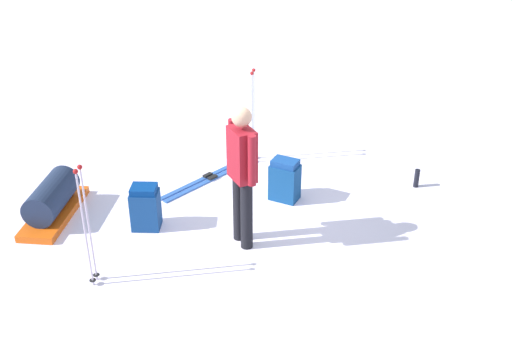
{
  "coord_description": "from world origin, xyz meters",
  "views": [
    {
      "loc": [
        -5.69,
        -2.89,
        4.06
      ],
      "look_at": [
        0.0,
        0.0,
        0.7
      ],
      "focal_mm": 42.34,
      "sensor_mm": 36.0,
      "label": 1
    }
  ],
  "objects": [
    {
      "name": "ground_plane",
      "position": [
        0.0,
        0.0,
        0.0
      ],
      "size": [
        80.0,
        80.0,
        0.0
      ],
      "primitive_type": "plane",
      "color": "white"
    },
    {
      "name": "skier_standing",
      "position": [
        -0.52,
        -0.1,
        0.95
      ],
      "size": [
        0.38,
        0.48,
        1.7
      ],
      "color": "black",
      "rests_on": "ground_plane"
    },
    {
      "name": "ski_pair_near",
      "position": [
        0.64,
        1.05,
        0.01
      ],
      "size": [
        1.7,
        0.64,
        0.05
      ],
      "color": "#2A55A2",
      "rests_on": "ground_plane"
    },
    {
      "name": "backpack_large_dark",
      "position": [
        0.6,
        -0.11,
        0.28
      ],
      "size": [
        0.26,
        0.37,
        0.57
      ],
      "color": "navy",
      "rests_on": "ground_plane"
    },
    {
      "name": "backpack_bright",
      "position": [
        -0.77,
        1.1,
        0.28
      ],
      "size": [
        0.39,
        0.42,
        0.57
      ],
      "color": "navy",
      "rests_on": "ground_plane"
    },
    {
      "name": "ski_poles_planted_near",
      "position": [
        -1.9,
        0.96,
        0.77
      ],
      "size": [
        0.16,
        0.1,
        1.38
      ],
      "color": "#BAAEC2",
      "rests_on": "ground_plane"
    },
    {
      "name": "ski_poles_planted_far",
      "position": [
        1.41,
        0.77,
        0.77
      ],
      "size": [
        0.2,
        0.11,
        1.4
      ],
      "color": "#B1B7C2",
      "rests_on": "ground_plane"
    },
    {
      "name": "gear_sled",
      "position": [
        -1.09,
        2.29,
        0.22
      ],
      "size": [
        1.33,
        0.87,
        0.49
      ],
      "color": "#D9510F",
      "rests_on": "ground_plane"
    },
    {
      "name": "thermos_bottle",
      "position": [
        1.71,
        -1.58,
        0.13
      ],
      "size": [
        0.07,
        0.07,
        0.26
      ],
      "primitive_type": "cylinder",
      "color": "black",
      "rests_on": "ground_plane"
    }
  ]
}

